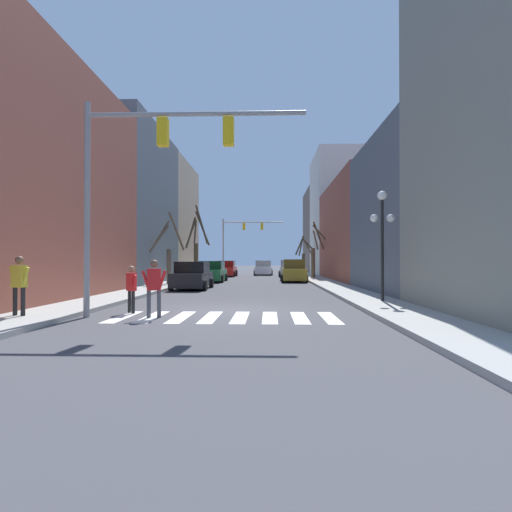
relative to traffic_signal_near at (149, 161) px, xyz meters
name	(u,v)px	position (x,y,z in m)	size (l,w,h in m)	color
ground_plane	(230,311)	(2.33, 1.69, -4.76)	(240.00, 240.00, 0.00)	#424247
sidewalk_left	(72,308)	(-3.19, 1.69, -4.68)	(2.09, 90.00, 0.15)	#9E9E99
sidewalk_right	(393,309)	(7.85, 1.69, -4.68)	(2.09, 90.00, 0.15)	#9E9E99
building_row_left	(108,205)	(-7.23, 14.56, 0.69)	(6.00, 36.82, 11.39)	#934C3D
building_row_right	(362,217)	(11.89, 23.66, 0.79)	(6.00, 54.09, 13.84)	gray
crosswalk_stripes	(225,317)	(2.33, 0.13, -4.75)	(6.75, 2.60, 0.01)	white
traffic_signal_near	(149,161)	(0.00, 0.00, 0.00)	(6.75, 0.28, 6.57)	gray
traffic_signal_far	(240,234)	(0.17, 36.12, 0.17)	(7.32, 0.28, 6.77)	gray
street_lamp_right_corner	(382,223)	(8.08, 3.75, -1.56)	(0.95, 0.36, 4.30)	black
car_parked_left_near	(192,276)	(-0.95, 11.86, -3.98)	(2.15, 4.27, 1.66)	black
car_parked_left_mid	(263,268)	(2.99, 35.44, -3.96)	(2.18, 4.80, 1.71)	white
car_parked_right_mid	(288,269)	(5.68, 29.58, -3.95)	(2.00, 4.18, 1.75)	silver
car_parked_left_far	(212,272)	(-0.94, 20.15, -3.97)	(2.17, 4.83, 1.68)	#236B38
car_parked_right_far	(226,269)	(-0.94, 30.97, -3.97)	(2.16, 4.59, 1.69)	red
car_parked_right_near	(293,271)	(5.64, 20.47, -3.92)	(2.08, 4.47, 1.81)	#A38423
pedestrian_on_left_sidewalk	(19,280)	(-3.50, -0.76, -3.60)	(0.73, 0.32, 1.71)	black
pedestrian_on_right_sidewalk	(131,285)	(-0.86, 0.99, -3.84)	(0.53, 0.53, 1.55)	black
pedestrian_waiting_at_curb	(154,283)	(0.18, -0.02, -3.72)	(0.75, 0.32, 1.75)	#4C4C51
street_tree_right_near	(196,246)	(-2.76, 23.00, -1.77)	(2.52, 2.73, 6.49)	brown
street_tree_left_far	(168,253)	(-3.23, 14.91, -2.53)	(2.29, 2.13, 4.92)	brown
street_tree_right_far	(316,253)	(8.02, 25.33, -2.35)	(2.30, 1.72, 5.23)	brown
street_tree_left_near	(304,255)	(7.66, 33.81, -2.42)	(2.84, 2.19, 4.44)	#473828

